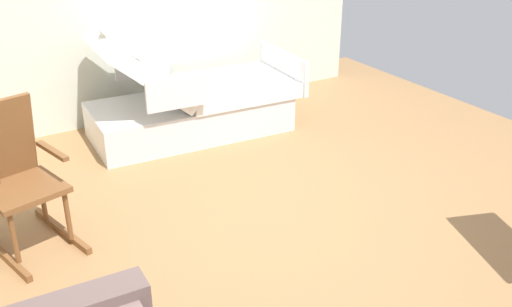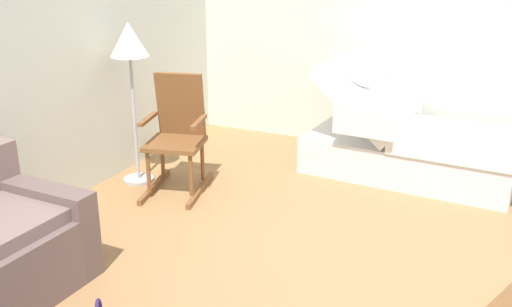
{
  "view_description": "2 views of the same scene",
  "coord_description": "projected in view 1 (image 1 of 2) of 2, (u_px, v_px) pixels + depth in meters",
  "views": [
    {
      "loc": [
        -3.15,
        2.15,
        2.37
      ],
      "look_at": [
        -0.17,
        0.35,
        0.71
      ],
      "focal_mm": 41.07,
      "sensor_mm": 36.0,
      "label": 1
    },
    {
      "loc": [
        -3.6,
        -1.04,
        2.15
      ],
      "look_at": [
        -0.09,
        0.58,
        0.76
      ],
      "focal_mm": 42.0,
      "sensor_mm": 36.0,
      "label": 2
    }
  ],
  "objects": [
    {
      "name": "ground_plane",
      "position": [
        284.0,
        219.0,
        4.45
      ],
      "size": [
        6.38,
        6.38,
        0.0
      ],
      "primitive_type": "plane",
      "color": "#9E7247"
    },
    {
      "name": "hospital_bed",
      "position": [
        191.0,
        103.0,
        5.82
      ],
      "size": [
        1.11,
        2.12,
        1.19
      ],
      "color": "silver",
      "rests_on": "ground"
    },
    {
      "name": "rocking_chair",
      "position": [
        17.0,
        179.0,
        3.97
      ],
      "size": [
        0.85,
        0.64,
        1.05
      ],
      "color": "brown",
      "rests_on": "ground"
    }
  ]
}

